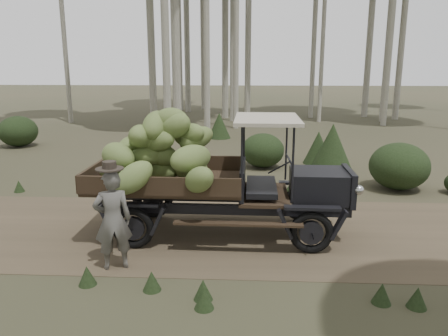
{
  "coord_description": "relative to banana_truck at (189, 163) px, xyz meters",
  "views": [
    {
      "loc": [
        2.09,
        -8.05,
        3.2
      ],
      "look_at": [
        1.68,
        -0.12,
        1.31
      ],
      "focal_mm": 35.0,
      "sensor_mm": 36.0,
      "label": 1
    }
  ],
  "objects": [
    {
      "name": "undergrowth",
      "position": [
        -3.19,
        1.34,
        -0.87
      ],
      "size": [
        21.5,
        23.07,
        1.4
      ],
      "color": "#233319",
      "rests_on": "ground"
    },
    {
      "name": "ground",
      "position": [
        -1.03,
        0.23,
        -1.42
      ],
      "size": [
        120.0,
        120.0,
        0.0
      ],
      "primitive_type": "plane",
      "color": "#473D2B",
      "rests_on": "ground"
    },
    {
      "name": "farmer",
      "position": [
        -1.02,
        -1.45,
        -0.59
      ],
      "size": [
        0.69,
        0.57,
        1.76
      ],
      "rotation": [
        0.0,
        0.0,
        3.5
      ],
      "color": "#5F5C57",
      "rests_on": "ground"
    },
    {
      "name": "banana_truck",
      "position": [
        0.0,
        0.0,
        0.0
      ],
      "size": [
        4.99,
        2.38,
        2.47
      ],
      "rotation": [
        0.0,
        0.0,
        -0.01
      ],
      "color": "black",
      "rests_on": "ground"
    },
    {
      "name": "dirt_track",
      "position": [
        -1.03,
        0.23,
        -1.41
      ],
      "size": [
        70.0,
        4.0,
        0.01
      ],
      "primitive_type": "cube",
      "color": "brown",
      "rests_on": "ground"
    }
  ]
}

